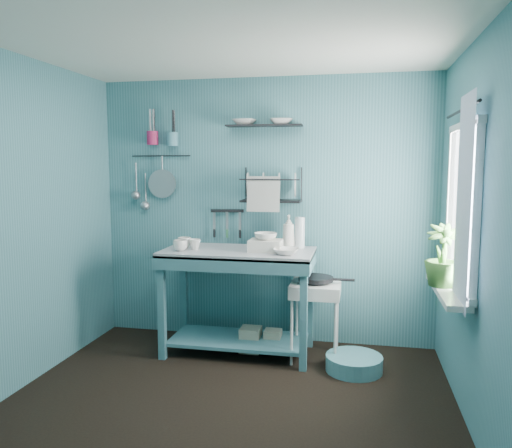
% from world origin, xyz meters
% --- Properties ---
extents(floor, '(3.20, 3.20, 0.00)m').
position_xyz_m(floor, '(0.00, 0.00, 0.00)').
color(floor, black).
rests_on(floor, ground).
extents(ceiling, '(3.20, 3.20, 0.00)m').
position_xyz_m(ceiling, '(0.00, 0.00, 2.50)').
color(ceiling, silver).
rests_on(ceiling, ground).
extents(wall_back, '(3.20, 0.00, 3.20)m').
position_xyz_m(wall_back, '(0.00, 1.50, 1.25)').
color(wall_back, '#3A6F77').
rests_on(wall_back, ground).
extents(wall_front, '(3.20, 0.00, 3.20)m').
position_xyz_m(wall_front, '(0.00, -1.50, 1.25)').
color(wall_front, '#3A6F77').
rests_on(wall_front, ground).
extents(wall_left, '(0.00, 3.00, 3.00)m').
position_xyz_m(wall_left, '(-1.60, 0.00, 1.25)').
color(wall_left, '#3A6F77').
rests_on(wall_left, ground).
extents(wall_right, '(0.00, 3.00, 3.00)m').
position_xyz_m(wall_right, '(1.60, 0.00, 1.25)').
color(wall_right, '#3A6F77').
rests_on(wall_right, ground).
extents(work_counter, '(1.35, 0.71, 0.94)m').
position_xyz_m(work_counter, '(-0.15, 1.06, 0.47)').
color(work_counter, '#386D77').
rests_on(work_counter, floor).
extents(mug_left, '(0.12, 0.12, 0.10)m').
position_xyz_m(mug_left, '(-0.63, 0.90, 0.99)').
color(mug_left, silver).
rests_on(mug_left, work_counter).
extents(mug_mid, '(0.14, 0.14, 0.09)m').
position_xyz_m(mug_mid, '(-0.53, 1.00, 0.99)').
color(mug_mid, silver).
rests_on(mug_mid, work_counter).
extents(mug_right, '(0.17, 0.17, 0.10)m').
position_xyz_m(mug_right, '(-0.65, 1.06, 0.99)').
color(mug_right, silver).
rests_on(mug_right, work_counter).
extents(wash_tub, '(0.28, 0.22, 0.10)m').
position_xyz_m(wash_tub, '(0.10, 1.04, 0.99)').
color(wash_tub, beige).
rests_on(wash_tub, work_counter).
extents(tub_bowl, '(0.20, 0.19, 0.06)m').
position_xyz_m(tub_bowl, '(0.10, 1.04, 1.07)').
color(tub_bowl, silver).
rests_on(tub_bowl, wash_tub).
extents(soap_bottle, '(0.11, 0.12, 0.30)m').
position_xyz_m(soap_bottle, '(0.27, 1.26, 1.09)').
color(soap_bottle, beige).
rests_on(soap_bottle, work_counter).
extents(water_bottle, '(0.09, 0.09, 0.28)m').
position_xyz_m(water_bottle, '(0.37, 1.28, 1.08)').
color(water_bottle, silver).
rests_on(water_bottle, work_counter).
extents(counter_bowl, '(0.22, 0.22, 0.05)m').
position_xyz_m(counter_bowl, '(0.30, 0.91, 0.97)').
color(counter_bowl, silver).
rests_on(counter_bowl, work_counter).
extents(hotplate_stand, '(0.44, 0.44, 0.68)m').
position_xyz_m(hotplate_stand, '(0.53, 1.06, 0.34)').
color(hotplate_stand, silver).
rests_on(hotplate_stand, floor).
extents(frying_pan, '(0.30, 0.30, 0.03)m').
position_xyz_m(frying_pan, '(0.53, 1.06, 0.72)').
color(frying_pan, black).
rests_on(frying_pan, hotplate_stand).
extents(knife_strip, '(0.32, 0.07, 0.03)m').
position_xyz_m(knife_strip, '(-0.36, 1.47, 1.25)').
color(knife_strip, black).
rests_on(knife_strip, wall_back).
extents(dish_rack, '(0.58, 0.33, 0.32)m').
position_xyz_m(dish_rack, '(0.09, 1.37, 1.51)').
color(dish_rack, black).
rests_on(dish_rack, wall_back).
extents(upper_shelf, '(0.71, 0.21, 0.01)m').
position_xyz_m(upper_shelf, '(0.01, 1.40, 2.04)').
color(upper_shelf, black).
rests_on(upper_shelf, wall_back).
extents(shelf_bowl_left, '(0.23, 0.23, 0.05)m').
position_xyz_m(shelf_bowl_left, '(-0.17, 1.40, 2.05)').
color(shelf_bowl_left, silver).
rests_on(shelf_bowl_left, upper_shelf).
extents(shelf_bowl_right, '(0.23, 0.23, 0.05)m').
position_xyz_m(shelf_bowl_right, '(0.17, 1.40, 2.02)').
color(shelf_bowl_right, silver).
rests_on(shelf_bowl_right, upper_shelf).
extents(utensil_cup_magenta, '(0.11, 0.11, 0.13)m').
position_xyz_m(utensil_cup_magenta, '(-1.09, 1.42, 1.95)').
color(utensil_cup_magenta, '#A01D49').
rests_on(utensil_cup_magenta, wall_back).
extents(utensil_cup_teal, '(0.11, 0.11, 0.13)m').
position_xyz_m(utensil_cup_teal, '(-0.89, 1.42, 1.93)').
color(utensil_cup_teal, teal).
rests_on(utensil_cup_teal, wall_back).
extents(colander, '(0.28, 0.03, 0.28)m').
position_xyz_m(colander, '(-1.01, 1.45, 1.50)').
color(colander, '#94979C').
rests_on(colander, wall_back).
extents(ladle_outer, '(0.01, 0.01, 0.30)m').
position_xyz_m(ladle_outer, '(-1.29, 1.46, 1.56)').
color(ladle_outer, '#94979C').
rests_on(ladle_outer, wall_back).
extents(ladle_inner, '(0.01, 0.01, 0.30)m').
position_xyz_m(ladle_inner, '(-1.19, 1.46, 1.46)').
color(ladle_inner, '#94979C').
rests_on(ladle_inner, wall_back).
extents(hook_rail, '(0.60, 0.01, 0.01)m').
position_xyz_m(hook_rail, '(-1.03, 1.47, 1.77)').
color(hook_rail, black).
rests_on(hook_rail, wall_back).
extents(window_glass, '(0.00, 1.10, 1.10)m').
position_xyz_m(window_glass, '(1.59, 0.45, 1.40)').
color(window_glass, white).
rests_on(window_glass, wall_right).
extents(windowsill, '(0.16, 0.95, 0.04)m').
position_xyz_m(windowsill, '(1.50, 0.45, 0.81)').
color(windowsill, silver).
rests_on(windowsill, wall_right).
extents(curtain, '(0.00, 1.35, 1.35)m').
position_xyz_m(curtain, '(1.52, 0.15, 1.45)').
color(curtain, white).
rests_on(curtain, wall_right).
extents(curtain_rod, '(0.02, 1.05, 0.02)m').
position_xyz_m(curtain_rod, '(1.54, 0.45, 2.05)').
color(curtain_rod, black).
rests_on(curtain_rod, wall_right).
extents(potted_plant, '(0.27, 0.27, 0.44)m').
position_xyz_m(potted_plant, '(1.47, 0.50, 1.05)').
color(potted_plant, '#3D702D').
rests_on(potted_plant, windowsill).
extents(storage_tin_large, '(0.18, 0.18, 0.22)m').
position_xyz_m(storage_tin_large, '(-0.05, 1.11, 0.11)').
color(storage_tin_large, gray).
rests_on(storage_tin_large, floor).
extents(storage_tin_small, '(0.15, 0.15, 0.20)m').
position_xyz_m(storage_tin_small, '(0.15, 1.14, 0.10)').
color(storage_tin_small, gray).
rests_on(storage_tin_small, floor).
extents(floor_basin, '(0.46, 0.46, 0.13)m').
position_xyz_m(floor_basin, '(0.87, 0.85, 0.07)').
color(floor_basin, teal).
rests_on(floor_basin, floor).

